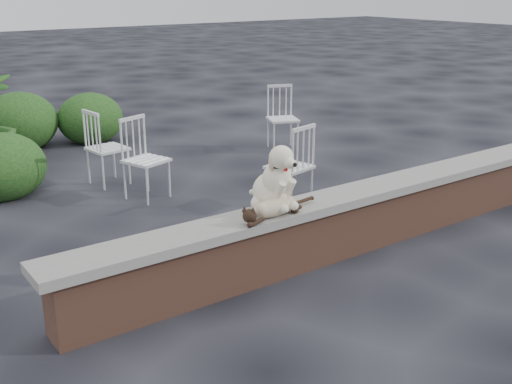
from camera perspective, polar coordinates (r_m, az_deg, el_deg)
ground at (r=6.12m, az=9.72°, el=-4.76°), size 60.00×60.00×0.00m
brick_wall at (r=6.02m, az=9.85°, el=-2.58°), size 6.00×0.30×0.50m
capstone at (r=5.93m, az=10.00°, el=0.04°), size 6.20×0.40×0.08m
dog at (r=5.19m, az=1.38°, el=1.48°), size 0.43×0.54×0.58m
cat at (r=5.09m, az=1.65°, el=-1.31°), size 1.00×0.33×0.17m
chair_d at (r=9.39m, az=2.45°, el=6.74°), size 0.73×0.73×0.94m
chair_a at (r=7.29m, az=-9.96°, el=2.98°), size 0.71×0.71×0.94m
chair_e at (r=7.91m, az=-13.36°, el=3.99°), size 0.62×0.62×0.94m
chair_c at (r=6.93m, az=3.05°, el=2.43°), size 0.67×0.67×0.94m
shrubbery at (r=9.44m, az=-19.14°, el=5.20°), size 2.86×3.17×0.89m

